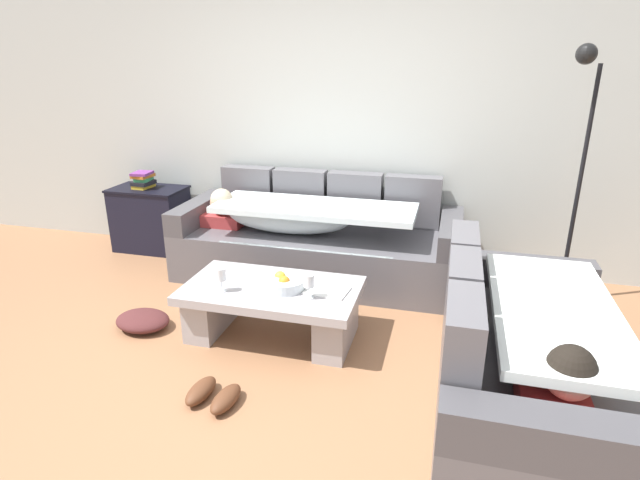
% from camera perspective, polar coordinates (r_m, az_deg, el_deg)
% --- Properties ---
extents(ground_plane, '(14.00, 14.00, 0.00)m').
position_cam_1_polar(ground_plane, '(3.26, -7.68, -15.16)').
color(ground_plane, '#906241').
extents(back_wall, '(9.00, 0.10, 2.70)m').
position_cam_1_polar(back_wall, '(4.75, 1.66, 13.67)').
color(back_wall, '#B5BBB4').
rests_on(back_wall, ground_plane).
extents(couch_along_wall, '(2.45, 0.92, 0.88)m').
position_cam_1_polar(couch_along_wall, '(4.50, -0.79, -0.06)').
color(couch_along_wall, '#59575C').
rests_on(couch_along_wall, ground_plane).
extents(couch_near_window, '(0.92, 1.81, 0.88)m').
position_cam_1_polar(couch_near_window, '(2.97, 22.17, -12.71)').
color(couch_near_window, '#59575C').
rests_on(couch_near_window, ground_plane).
extents(coffee_table, '(1.20, 0.68, 0.38)m').
position_cam_1_polar(coffee_table, '(3.56, -5.39, -7.29)').
color(coffee_table, '#A19DA0').
rests_on(coffee_table, ground_plane).
extents(fruit_bowl, '(0.28, 0.28, 0.10)m').
position_cam_1_polar(fruit_bowl, '(3.46, -4.02, -4.82)').
color(fruit_bowl, silver).
rests_on(fruit_bowl, coffee_table).
extents(wine_glass_near_left, '(0.07, 0.07, 0.17)m').
position_cam_1_polar(wine_glass_near_left, '(3.44, -11.08, -3.91)').
color(wine_glass_near_left, silver).
rests_on(wine_glass_near_left, coffee_table).
extents(wine_glass_near_right, '(0.07, 0.07, 0.17)m').
position_cam_1_polar(wine_glass_near_right, '(3.28, -1.25, -4.72)').
color(wine_glass_near_right, silver).
rests_on(wine_glass_near_right, coffee_table).
extents(open_magazine, '(0.30, 0.24, 0.01)m').
position_cam_1_polar(open_magazine, '(3.42, 0.79, -5.71)').
color(open_magazine, white).
rests_on(open_magazine, coffee_table).
extents(side_cabinet, '(0.72, 0.44, 0.64)m').
position_cam_1_polar(side_cabinet, '(5.41, -18.45, 2.28)').
color(side_cabinet, black).
rests_on(side_cabinet, ground_plane).
extents(book_stack_on_cabinet, '(0.18, 0.22, 0.16)m').
position_cam_1_polar(book_stack_on_cabinet, '(5.33, -19.25, 6.39)').
color(book_stack_on_cabinet, gold).
rests_on(book_stack_on_cabinet, side_cabinet).
extents(floor_lamp, '(0.33, 0.31, 1.95)m').
position_cam_1_polar(floor_lamp, '(4.19, 26.83, 7.52)').
color(floor_lamp, black).
rests_on(floor_lamp, ground_plane).
extents(pair_of_shoes, '(0.31, 0.31, 0.09)m').
position_cam_1_polar(pair_of_shoes, '(3.08, -11.90, -16.65)').
color(pair_of_shoes, '#59331E').
rests_on(pair_of_shoes, ground_plane).
extents(crumpled_garment, '(0.43, 0.35, 0.12)m').
position_cam_1_polar(crumpled_garment, '(3.94, -19.29, -8.53)').
color(crumpled_garment, '#4C2323').
rests_on(crumpled_garment, ground_plane).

